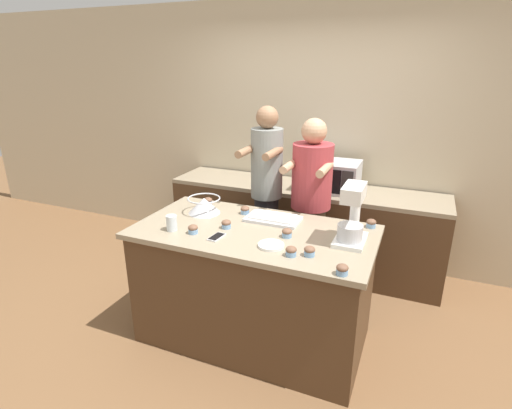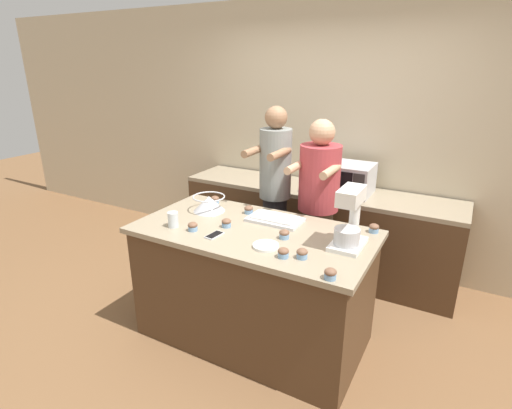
{
  "view_description": "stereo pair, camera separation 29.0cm",
  "coord_description": "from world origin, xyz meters",
  "views": [
    {
      "loc": [
        1.06,
        -2.47,
        2.09
      ],
      "look_at": [
        0.0,
        0.05,
        1.11
      ],
      "focal_mm": 28.0,
      "sensor_mm": 36.0,
      "label": 1
    },
    {
      "loc": [
        1.32,
        -2.34,
        2.09
      ],
      "look_at": [
        0.0,
        0.05,
        1.11
      ],
      "focal_mm": 28.0,
      "sensor_mm": 36.0,
      "label": 2
    }
  ],
  "objects": [
    {
      "name": "cupcake_5",
      "position": [
        0.38,
        -0.29,
        0.96
      ],
      "size": [
        0.07,
        0.07,
        0.07
      ],
      "color": "#759EC6",
      "rests_on": "island_counter"
    },
    {
      "name": "cupcake_7",
      "position": [
        -0.19,
        0.27,
        0.96
      ],
      "size": [
        0.07,
        0.07,
        0.07
      ],
      "color": "#759EC6",
      "rests_on": "island_counter"
    },
    {
      "name": "person_right",
      "position": [
        0.22,
        0.74,
        0.87
      ],
      "size": [
        0.36,
        0.51,
        1.66
      ],
      "color": "brown",
      "rests_on": "ground_plane"
    },
    {
      "name": "cupcake_1",
      "position": [
        0.49,
        -0.25,
        0.96
      ],
      "size": [
        0.07,
        0.07,
        0.07
      ],
      "color": "#759EC6",
      "rests_on": "island_counter"
    },
    {
      "name": "stand_mixer",
      "position": [
        0.69,
        0.06,
        1.11
      ],
      "size": [
        0.2,
        0.3,
        0.41
      ],
      "color": "white",
      "rests_on": "island_counter"
    },
    {
      "name": "cupcake_6",
      "position": [
        0.27,
        -0.03,
        0.96
      ],
      "size": [
        0.07,
        0.07,
        0.07
      ],
      "color": "#759EC6",
      "rests_on": "island_counter"
    },
    {
      "name": "microwave_oven",
      "position": [
        0.27,
        1.31,
        1.03
      ],
      "size": [
        0.53,
        0.4,
        0.29
      ],
      "color": "#B7B7BC",
      "rests_on": "back_counter"
    },
    {
      "name": "cupcake_0",
      "position": [
        -0.37,
        -0.23,
        0.96
      ],
      "size": [
        0.07,
        0.07,
        0.07
      ],
      "color": "#759EC6",
      "rests_on": "island_counter"
    },
    {
      "name": "mixing_bowl",
      "position": [
        -0.51,
        0.16,
        1.0
      ],
      "size": [
        0.27,
        0.27,
        0.13
      ],
      "color": "#BCBCC1",
      "rests_on": "island_counter"
    },
    {
      "name": "cupcake_8",
      "position": [
        -0.2,
        -0.05,
        0.96
      ],
      "size": [
        0.07,
        0.07,
        0.07
      ],
      "color": "#759EC6",
      "rests_on": "island_counter"
    },
    {
      "name": "cupcake_2",
      "position": [
        0.79,
        0.38,
        0.96
      ],
      "size": [
        0.07,
        0.07,
        0.07
      ],
      "color": "#759EC6",
      "rests_on": "island_counter"
    },
    {
      "name": "ground_plane",
      "position": [
        0.0,
        0.0,
        0.0
      ],
      "size": [
        16.0,
        16.0,
        0.0
      ],
      "primitive_type": "plane",
      "color": "brown"
    },
    {
      "name": "cupcake_4",
      "position": [
        -0.57,
        0.34,
        0.96
      ],
      "size": [
        0.07,
        0.07,
        0.07
      ],
      "color": "#759EC6",
      "rests_on": "island_counter"
    },
    {
      "name": "person_left",
      "position": [
        -0.19,
        0.74,
        0.94
      ],
      "size": [
        0.3,
        0.48,
        1.74
      ],
      "color": "#232328",
      "rests_on": "ground_plane"
    },
    {
      "name": "drinking_glass",
      "position": [
        -0.54,
        -0.24,
        0.99
      ],
      "size": [
        0.08,
        0.08,
        0.12
      ],
      "color": "silver",
      "rests_on": "island_counter"
    },
    {
      "name": "cell_phone",
      "position": [
        -0.18,
        -0.23,
        0.94
      ],
      "size": [
        0.08,
        0.15,
        0.01
      ],
      "color": "silver",
      "rests_on": "island_counter"
    },
    {
      "name": "back_wall",
      "position": [
        0.0,
        1.66,
        1.35
      ],
      "size": [
        10.0,
        0.06,
        2.7
      ],
      "color": "beige",
      "rests_on": "ground_plane"
    },
    {
      "name": "island_counter",
      "position": [
        0.0,
        0.0,
        0.47
      ],
      "size": [
        1.76,
        0.92,
        0.93
      ],
      "color": "#4C331E",
      "rests_on": "ground_plane"
    },
    {
      "name": "small_plate",
      "position": [
        0.22,
        -0.21,
        0.94
      ],
      "size": [
        0.18,
        0.18,
        0.02
      ],
      "color": "white",
      "rests_on": "island_counter"
    },
    {
      "name": "baking_tray",
      "position": [
        0.07,
        0.22,
        0.95
      ],
      "size": [
        0.42,
        0.24,
        0.04
      ],
      "color": "silver",
      "rests_on": "island_counter"
    },
    {
      "name": "cupcake_3",
      "position": [
        0.73,
        -0.4,
        0.96
      ],
      "size": [
        0.07,
        0.07,
        0.07
      ],
      "color": "#759EC6",
      "rests_on": "island_counter"
    },
    {
      "name": "back_counter",
      "position": [
        0.0,
        1.31,
        0.44
      ],
      "size": [
        2.8,
        0.6,
        0.88
      ],
      "color": "#4C331E",
      "rests_on": "ground_plane"
    }
  ]
}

